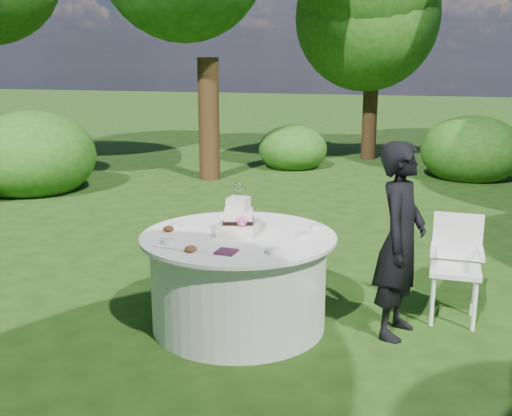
# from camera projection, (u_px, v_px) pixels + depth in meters

# --- Properties ---
(ground) EXTENTS (80.00, 80.00, 0.00)m
(ground) POSITION_uv_depth(u_px,v_px,m) (239.00, 324.00, 4.93)
(ground) COLOR #1D360E
(ground) RESTS_ON ground
(napkins) EXTENTS (0.14, 0.14, 0.02)m
(napkins) POSITION_uv_depth(u_px,v_px,m) (226.00, 252.00, 4.28)
(napkins) COLOR #411B35
(napkins) RESTS_ON table
(feather_plume) EXTENTS (0.48, 0.07, 0.01)m
(feather_plume) POSITION_uv_depth(u_px,v_px,m) (181.00, 248.00, 4.37)
(feather_plume) COLOR white
(feather_plume) RESTS_ON table
(guest) EXTENTS (0.45, 0.61, 1.53)m
(guest) POSITION_uv_depth(u_px,v_px,m) (400.00, 241.00, 4.59)
(guest) COLOR black
(guest) RESTS_ON ground
(table) EXTENTS (1.56, 1.56, 0.77)m
(table) POSITION_uv_depth(u_px,v_px,m) (239.00, 280.00, 4.84)
(table) COLOR white
(table) RESTS_ON ground
(cake) EXTENTS (0.33, 0.33, 0.42)m
(cake) POSITION_uv_depth(u_px,v_px,m) (239.00, 220.00, 4.74)
(cake) COLOR white
(cake) RESTS_ON table
(chair) EXTENTS (0.43, 0.42, 0.88)m
(chair) POSITION_uv_depth(u_px,v_px,m) (456.00, 259.00, 4.96)
(chair) COLOR silver
(chair) RESTS_ON ground
(votives) EXTENTS (1.21, 1.00, 0.04)m
(votives) POSITION_uv_depth(u_px,v_px,m) (243.00, 231.00, 4.76)
(votives) COLOR silver
(votives) RESTS_ON table
(petal_cups) EXTENTS (0.50, 0.52, 0.05)m
(petal_cups) POSITION_uv_depth(u_px,v_px,m) (179.00, 238.00, 4.56)
(petal_cups) COLOR #562D16
(petal_cups) RESTS_ON table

